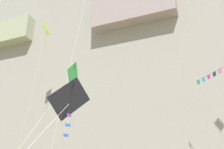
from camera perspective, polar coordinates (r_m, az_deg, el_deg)
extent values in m
cube|color=gray|center=(60.69, 8.13, 2.52)|extent=(180.00, 22.68, 60.81)
cube|color=gray|center=(68.42, -21.67, 7.55)|extent=(15.73, 3.14, 5.58)
cube|color=gray|center=(54.04, 4.47, 13.93)|extent=(15.95, 3.45, 7.73)
cube|color=#8CCC33|center=(51.06, -13.49, 9.11)|extent=(0.76, 2.64, 2.50)
cylinder|color=black|center=(51.06, -13.49, 9.11)|extent=(0.86, 0.35, 1.98)
cube|color=pink|center=(50.57, -13.65, 8.17)|extent=(0.13, 0.30, 0.15)
cube|color=purple|center=(50.23, -13.60, 7.68)|extent=(0.19, 0.28, 0.15)
cube|color=orange|center=(50.02, -13.78, 7.12)|extent=(0.05, 0.31, 0.15)
cube|color=red|center=(49.73, -13.80, 6.60)|extent=(0.18, 0.28, 0.15)
cube|color=pink|center=(49.43, -13.80, 6.07)|extent=(0.18, 0.28, 0.15)
cylinder|color=silver|center=(44.32, -17.24, -7.47)|extent=(1.79, 2.38, 30.40)
cylinder|color=black|center=(37.00, 20.41, 0.51)|extent=(4.95, 4.70, 0.03)
cube|color=pink|center=(36.28, 21.53, 0.65)|extent=(0.41, 0.39, 0.56)
cube|color=navy|center=(36.88, 20.48, 0.08)|extent=(0.41, 0.40, 0.56)
cube|color=#CC3399|center=(37.50, 19.46, -0.48)|extent=(0.41, 0.39, 0.56)
cube|color=#38B2D1|center=(38.13, 18.48, -1.01)|extent=(0.40, 0.38, 0.56)
cube|color=teal|center=(38.77, 17.53, -1.53)|extent=(0.40, 0.38, 0.56)
cube|color=black|center=(9.53, -8.86, -4.94)|extent=(0.94, 1.33, 1.56)
cylinder|color=black|center=(9.53, -8.86, -4.94)|extent=(0.40, 0.17, 1.26)
cube|color=purple|center=(9.34, -8.86, -8.35)|extent=(0.06, 0.19, 0.09)
cube|color=blue|center=(9.27, -9.13, -10.32)|extent=(0.12, 0.16, 0.09)
cube|color=blue|center=(9.22, -9.52, -12.32)|extent=(0.10, 0.18, 0.09)
cylinder|color=silver|center=(17.08, -7.65, 6.20)|extent=(2.45, 2.37, 23.71)
cube|color=green|center=(15.33, -8.11, 0.33)|extent=(0.26, 1.52, 1.52)
cylinder|color=black|center=(15.33, -8.11, 0.33)|extent=(0.23, 0.08, 1.25)
cube|color=pink|center=(15.09, -8.11, -1.61)|extent=(0.11, 0.16, 0.09)
cube|color=#38B2D1|center=(14.98, -8.21, -2.74)|extent=(0.03, 0.18, 0.09)
cube|color=orange|center=(14.89, -8.46, -3.89)|extent=(0.04, 0.18, 0.09)
cube|color=teal|center=(14.78, -8.48, -5.04)|extent=(0.08, 0.18, 0.09)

